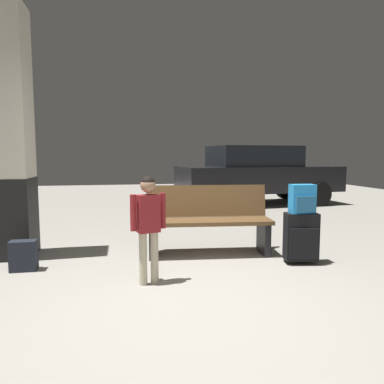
{
  "coord_description": "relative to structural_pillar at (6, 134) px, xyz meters",
  "views": [
    {
      "loc": [
        -0.54,
        -2.9,
        1.29
      ],
      "look_at": [
        0.26,
        1.3,
        0.85
      ],
      "focal_mm": 34.0,
      "sensor_mm": 36.0,
      "label": 1
    }
  ],
  "objects": [
    {
      "name": "ground_plane",
      "position": [
        1.95,
        2.02,
        -1.59
      ],
      "size": [
        18.0,
        18.0,
        0.1
      ],
      "primitive_type": "cube",
      "color": "gray"
    },
    {
      "name": "structural_pillar",
      "position": [
        0.0,
        0.0,
        0.0
      ],
      "size": [
        0.57,
        0.57,
        3.11
      ],
      "color": "black",
      "rests_on": "ground_plane"
    },
    {
      "name": "bench",
      "position": [
        2.49,
        -0.34,
        -1.1
      ],
      "size": [
        1.64,
        0.67,
        0.89
      ],
      "color": "brown",
      "rests_on": "ground_plane"
    },
    {
      "name": "suitcase",
      "position": [
        3.47,
        -0.97,
        -1.22
      ],
      "size": [
        0.41,
        0.28,
        0.6
      ],
      "color": "black",
      "rests_on": "ground_plane"
    },
    {
      "name": "backpack_bright",
      "position": [
        3.47,
        -0.97,
        -0.77
      ],
      "size": [
        0.29,
        0.2,
        0.34
      ],
      "color": "#268CD8",
      "rests_on": "suitcase"
    },
    {
      "name": "child",
      "position": [
        1.65,
        -1.32,
        -0.88
      ],
      "size": [
        0.36,
        0.21,
        1.08
      ],
      "color": "beige",
      "rests_on": "ground_plane"
    },
    {
      "name": "backpack_dark_floor",
      "position": [
        0.31,
        -0.64,
        -1.38
      ],
      "size": [
        0.28,
        0.19,
        0.34
      ],
      "color": "#1E232D",
      "rests_on": "ground_plane"
    },
    {
      "name": "parked_car_near",
      "position": [
        4.83,
        4.09,
        -0.74
      ],
      "size": [
        4.24,
        2.1,
        1.51
      ],
      "color": "black",
      "rests_on": "ground_plane"
    }
  ]
}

